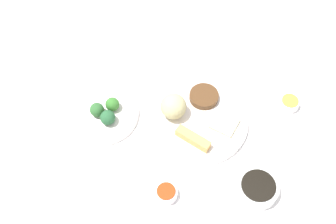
{
  "coord_description": "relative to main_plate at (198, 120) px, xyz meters",
  "views": [
    {
      "loc": [
        -0.55,
        -0.34,
        1.04
      ],
      "look_at": [
        -0.04,
        0.05,
        0.06
      ],
      "focal_mm": 44.05,
      "sensor_mm": 36.0,
      "label": 1
    }
  ],
  "objects": [
    {
      "name": "broccoli_floret_2",
      "position": [
        -0.17,
        0.24,
        0.03
      ],
      "size": [
        0.04,
        0.04,
        0.04
      ],
      "primitive_type": "sphere",
      "color": "#2D612E",
      "rests_on": "broccoli_plate"
    },
    {
      "name": "soy_sauce_bowl_liquid",
      "position": [
        -0.08,
        -0.25,
        0.03
      ],
      "size": [
        0.09,
        0.09,
        0.0
      ],
      "primitive_type": "cylinder",
      "color": "black",
      "rests_on": "soy_sauce_bowl"
    },
    {
      "name": "soy_sauce_bowl",
      "position": [
        -0.08,
        -0.25,
        0.01
      ],
      "size": [
        0.11,
        0.11,
        0.03
      ],
      "primitive_type": "cylinder",
      "color": "white",
      "rests_on": "tabletop"
    },
    {
      "name": "main_plate",
      "position": [
        0.0,
        0.0,
        0.0
      ],
      "size": [
        0.29,
        0.29,
        0.02
      ],
      "primitive_type": "cylinder",
      "color": "white",
      "rests_on": "tabletop"
    },
    {
      "name": "broccoli_floret_0",
      "position": [
        -0.12,
        0.22,
        0.03
      ],
      "size": [
        0.04,
        0.04,
        0.04
      ],
      "primitive_type": "sphere",
      "color": "#35752B",
      "rests_on": "broccoli_plate"
    },
    {
      "name": "broccoli_plate",
      "position": [
        -0.16,
        0.23,
        -0.0
      ],
      "size": [
        0.21,
        0.21,
        0.01
      ],
      "primitive_type": "cylinder",
      "color": "white",
      "rests_on": "tabletop"
    },
    {
      "name": "sauce_ramekin_sweet_and_sour_liquid",
      "position": [
        -0.23,
        -0.07,
        0.02
      ],
      "size": [
        0.05,
        0.05,
        0.0
      ],
      "primitive_type": "cylinder",
      "color": "red",
      "rests_on": "sauce_ramekin_sweet_and_sour"
    },
    {
      "name": "stir_fry_heap",
      "position": [
        0.07,
        0.03,
        0.02
      ],
      "size": [
        0.09,
        0.09,
        0.02
      ],
      "primitive_type": "cylinder",
      "color": "#4F321A",
      "rests_on": "main_plate"
    },
    {
      "name": "sauce_ramekin_hot_mustard",
      "position": [
        0.21,
        -0.18,
        0.0
      ],
      "size": [
        0.06,
        0.06,
        0.03
      ],
      "primitive_type": "cylinder",
      "color": "white",
      "rests_on": "tabletop"
    },
    {
      "name": "sauce_ramekin_hot_mustard_liquid",
      "position": [
        0.21,
        -0.18,
        0.02
      ],
      "size": [
        0.05,
        0.05,
        0.0
      ],
      "primitive_type": "cylinder",
      "color": "yellow",
      "rests_on": "sauce_ramekin_hot_mustard"
    },
    {
      "name": "broccoli_floret_1",
      "position": [
        -0.17,
        0.2,
        0.03
      ],
      "size": [
        0.04,
        0.04,
        0.04
      ],
      "primitive_type": "sphere",
      "color": "#265A33",
      "rests_on": "broccoli_plate"
    },
    {
      "name": "crab_rangoon_wonton",
      "position": [
        0.03,
        -0.07,
        0.01
      ],
      "size": [
        0.08,
        0.08,
        0.01
      ],
      "primitive_type": "cube",
      "rotation": [
        0.0,
        0.0,
        0.16
      ],
      "color": "beige",
      "rests_on": "main_plate"
    },
    {
      "name": "spring_roll",
      "position": [
        -0.07,
        -0.03,
        0.02
      ],
      "size": [
        0.03,
        0.1,
        0.03
      ],
      "primitive_type": "cube",
      "rotation": [
        0.0,
        0.0,
        1.63
      ],
      "color": "#DCA252",
      "rests_on": "main_plate"
    },
    {
      "name": "rice_scoop",
      "position": [
        -0.03,
        0.07,
        0.05
      ],
      "size": [
        0.07,
        0.07,
        0.07
      ],
      "primitive_type": "sphere",
      "color": "#BFB77F",
      "rests_on": "main_plate"
    },
    {
      "name": "tabletop",
      "position": [
        -0.01,
        0.02,
        -0.02
      ],
      "size": [
        2.2,
        2.2,
        0.02
      ],
      "primitive_type": "cube",
      "color": "white",
      "rests_on": "ground"
    },
    {
      "name": "sauce_ramekin_sweet_and_sour",
      "position": [
        -0.23,
        -0.07,
        0.0
      ],
      "size": [
        0.06,
        0.06,
        0.03
      ],
      "primitive_type": "cylinder",
      "color": "white",
      "rests_on": "tabletop"
    }
  ]
}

